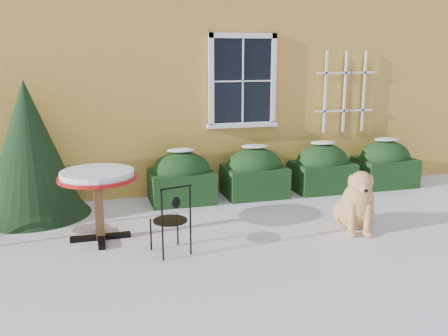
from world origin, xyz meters
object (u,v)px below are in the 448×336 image
object	(u,v)px
patio_chair_near	(171,219)
dog	(356,205)
bistro_table	(98,182)
evergreen_shrub	(30,162)

from	to	relation	value
patio_chair_near	dog	world-z (taller)	dog
bistro_table	dog	distance (m)	3.56
evergreen_shrub	dog	size ratio (longest dim) A/B	2.11
patio_chair_near	dog	distance (m)	2.65
evergreen_shrub	bistro_table	distance (m)	1.66
bistro_table	dog	xyz separation A→B (m)	(3.49, -0.61, -0.42)
evergreen_shrub	dog	xyz separation A→B (m)	(4.43, -1.98, -0.46)
bistro_table	evergreen_shrub	bearing A→B (deg)	124.45
dog	patio_chair_near	bearing A→B (deg)	-159.80
bistro_table	patio_chair_near	bearing A→B (deg)	-41.34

